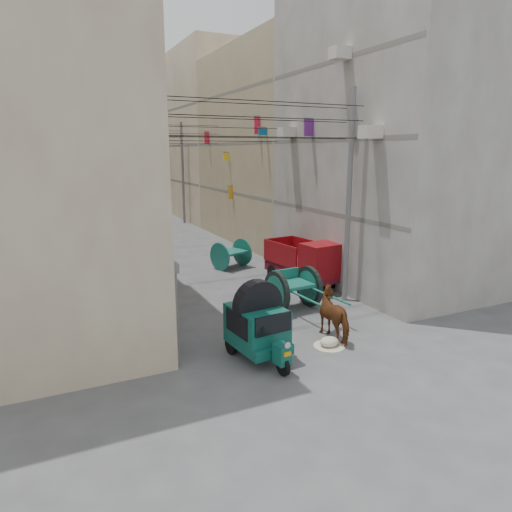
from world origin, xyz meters
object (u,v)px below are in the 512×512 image
mini_truck (309,265)px  distant_car_green (121,203)px  tonga_cart (293,288)px  distant_car_white (132,230)px  horse (337,315)px  distant_car_grey (144,214)px  auto_rickshaw (258,324)px  feed_sack (329,342)px  second_cart (231,253)px

mini_truck → distant_car_green: bearing=87.7°
tonga_cart → distant_car_white: bearing=95.5°
tonga_cart → horse: size_ratio=1.92×
distant_car_white → distant_car_grey: size_ratio=1.14×
tonga_cart → horse: tonga_cart is taller
auto_rickshaw → tonga_cart: auto_rickshaw is taller
auto_rickshaw → distant_car_grey: bearing=78.7°
horse → feed_sack: bearing=41.0°
second_cart → mini_truck: bearing=-88.0°
tonga_cart → mini_truck: (2.03, 2.24, 0.18)m
horse → distant_car_grey: (-0.19, 27.91, -0.20)m
mini_truck → feed_sack: size_ratio=6.45×
mini_truck → horse: mini_truck is taller
horse → distant_car_green: horse is taller
mini_truck → horse: 5.60m
feed_sack → distant_car_grey: (0.37, 28.37, 0.42)m
distant_car_grey → second_cart: bearing=-104.3°
tonga_cart → horse: bearing=-96.7°
second_cart → feed_sack: (-0.92, -10.07, -0.60)m
tonga_cart → distant_car_grey: bearing=86.3°
tonga_cart → horse: 2.93m
feed_sack → horse: bearing=39.0°
auto_rickshaw → feed_sack: (2.28, -0.24, -0.88)m
distant_car_white → distant_car_grey: distant_car_white is taller
auto_rickshaw → distant_car_white: (0.08, 19.57, -0.36)m
distant_car_green → tonga_cart: bearing=110.3°
mini_truck → tonga_cart: bearing=-139.6°
distant_car_grey → auto_rickshaw: bearing=-111.4°
auto_rickshaw → distant_car_grey: size_ratio=0.74×
distant_car_white → distant_car_grey: bearing=-124.1°
horse → distant_car_white: bearing=-79.9°
second_cart → feed_sack: 10.13m
horse → distant_car_grey: bearing=-87.6°
mini_truck → distant_car_grey: 22.87m
mini_truck → distant_car_green: 31.86m
horse → second_cart: bearing=-90.1°
mini_truck → distant_car_white: (-4.91, 14.19, -0.32)m
distant_car_white → distant_car_green: 17.67m
horse → distant_car_white: (-2.76, 19.35, -0.11)m
auto_rickshaw → distant_car_white: bearing=83.8°
feed_sack → distant_car_grey: distant_car_grey is taller
distant_car_grey → horse: bearing=-105.7°
second_cart → distant_car_grey: bearing=71.8°
second_cart → distant_car_green: size_ratio=0.49×
second_cart → distant_car_green: 27.30m
distant_car_grey → distant_car_green: size_ratio=0.86×
distant_car_white → distant_car_grey: 8.94m
distant_car_grey → distant_car_green: distant_car_green is taller
mini_truck → distant_car_grey: bearing=88.5°
tonga_cart → distant_car_green: 33.98m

